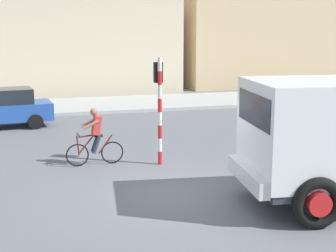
{
  "coord_description": "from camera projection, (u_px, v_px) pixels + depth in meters",
  "views": [
    {
      "loc": [
        -3.41,
        -11.27,
        4.04
      ],
      "look_at": [
        0.59,
        2.5,
        1.2
      ],
      "focal_mm": 53.17,
      "sensor_mm": 36.0,
      "label": 1
    }
  ],
  "objects": [
    {
      "name": "cyclist",
      "position": [
        95.0,
        137.0,
        14.75
      ],
      "size": [
        1.73,
        0.5,
        1.72
      ],
      "color": "black",
      "rests_on": "ground"
    },
    {
      "name": "ground_plane",
      "position": [
        173.0,
        193.0,
        12.33
      ],
      "size": [
        120.0,
        120.0,
        0.0
      ],
      "primitive_type": "plane",
      "color": "slate"
    },
    {
      "name": "traffic_light_pole",
      "position": [
        159.0,
        96.0,
        14.63
      ],
      "size": [
        0.24,
        0.43,
        3.2
      ],
      "color": "red",
      "rests_on": "ground"
    },
    {
      "name": "sidewalk_far",
      "position": [
        94.0,
        105.0,
        25.88
      ],
      "size": [
        80.0,
        5.0,
        0.16
      ],
      "primitive_type": "cube",
      "color": "#ADADA8",
      "rests_on": "ground"
    },
    {
      "name": "building_corner_right",
      "position": [
        253.0,
        39.0,
        35.31
      ],
      "size": [
        10.61,
        5.35,
        6.43
      ],
      "color": "#D1B284",
      "rests_on": "ground"
    },
    {
      "name": "car_red_near",
      "position": [
        2.0,
        108.0,
        20.32
      ],
      "size": [
        4.17,
        2.22,
        1.6
      ],
      "color": "#234C9E",
      "rests_on": "ground"
    },
    {
      "name": "building_mid_block",
      "position": [
        80.0,
        41.0,
        31.76
      ],
      "size": [
        11.98,
        6.78,
        6.36
      ],
      "color": "beige",
      "rests_on": "ground"
    }
  ]
}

